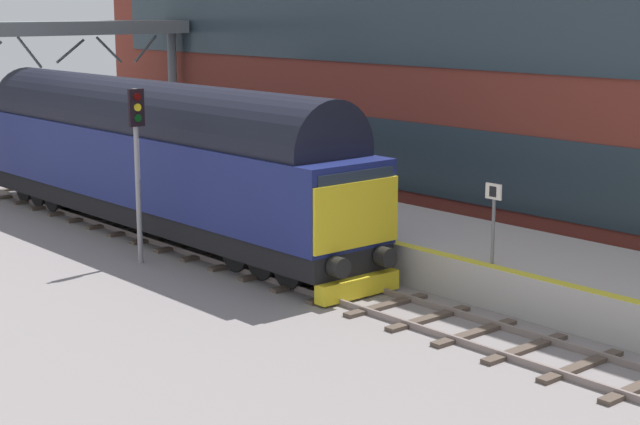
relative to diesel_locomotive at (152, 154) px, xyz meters
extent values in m
plane|color=gray|center=(0.00, -7.41, -2.48)|extent=(140.00, 140.00, 0.00)
cube|color=gray|center=(-0.72, -7.41, -2.41)|extent=(0.07, 60.00, 0.15)
cube|color=gray|center=(0.72, -7.41, -2.41)|extent=(0.07, 60.00, 0.15)
cube|color=#4E4137|center=(0.00, -15.41, -2.44)|extent=(2.50, 0.26, 0.09)
cube|color=#4E4137|center=(0.00, -14.08, -2.44)|extent=(2.50, 0.26, 0.09)
cube|color=#4E4137|center=(0.00, -12.75, -2.44)|extent=(2.50, 0.26, 0.09)
cube|color=#4E4137|center=(0.00, -11.41, -2.44)|extent=(2.50, 0.26, 0.09)
cube|color=#4E4137|center=(0.00, -10.08, -2.44)|extent=(2.50, 0.26, 0.09)
cube|color=#4E4137|center=(0.00, -8.75, -2.44)|extent=(2.50, 0.26, 0.09)
cube|color=#4E4137|center=(0.00, -7.41, -2.44)|extent=(2.50, 0.26, 0.09)
cube|color=#4E4137|center=(0.00, -6.08, -2.44)|extent=(2.50, 0.26, 0.09)
cube|color=#4E4137|center=(0.00, -4.75, -2.44)|extent=(2.50, 0.26, 0.09)
cube|color=#4E4137|center=(0.00, -3.41, -2.44)|extent=(2.50, 0.26, 0.09)
cube|color=#4E4137|center=(0.00, -2.08, -2.44)|extent=(2.50, 0.26, 0.09)
cube|color=#4E4137|center=(0.00, -0.75, -2.44)|extent=(2.50, 0.26, 0.09)
cube|color=#4E4137|center=(0.00, 0.59, -2.44)|extent=(2.50, 0.26, 0.09)
cube|color=#4E4137|center=(0.00, 1.92, -2.44)|extent=(2.50, 0.26, 0.09)
cube|color=#4E4137|center=(0.00, 3.25, -2.44)|extent=(2.50, 0.26, 0.09)
cube|color=#4E4137|center=(0.00, 4.59, -2.44)|extent=(2.50, 0.26, 0.09)
cube|color=#4E4137|center=(0.00, 5.92, -2.44)|extent=(2.50, 0.26, 0.09)
cube|color=#4E4137|center=(0.00, 7.25, -2.44)|extent=(2.50, 0.26, 0.09)
cube|color=#4E4137|center=(0.00, 8.59, -2.44)|extent=(2.50, 0.26, 0.09)
cube|color=#4E4137|center=(0.00, 9.92, -2.44)|extent=(2.50, 0.26, 0.09)
cube|color=#4E4137|center=(0.00, 11.25, -2.44)|extent=(2.50, 0.26, 0.09)
cube|color=#B4B0AC|center=(3.60, -7.41, -1.98)|extent=(4.00, 44.00, 1.00)
cube|color=yellow|center=(1.75, -7.41, -1.48)|extent=(0.30, 44.00, 0.01)
cube|color=maroon|center=(9.08, -6.13, 3.44)|extent=(4.33, 40.53, 11.84)
cube|color=#2C3A42|center=(6.88, -6.13, -0.31)|extent=(0.06, 37.29, 2.21)
cube|color=#2C3A42|center=(6.88, -6.13, 3.64)|extent=(0.06, 37.29, 2.21)
cube|color=black|center=(0.00, 0.04, -1.66)|extent=(2.56, 18.07, 0.60)
cube|color=navy|center=(0.00, 0.04, -0.31)|extent=(2.70, 18.07, 2.10)
cylinder|color=black|center=(0.00, 0.04, 0.92)|extent=(2.56, 16.63, 2.57)
cube|color=yellow|center=(0.00, -9.04, -0.46)|extent=(2.65, 0.08, 1.58)
cube|color=#232D3D|center=(0.00, -9.02, 0.27)|extent=(2.38, 0.04, 0.64)
cube|color=#232D3D|center=(1.37, 0.04, -0.01)|extent=(0.04, 12.65, 0.44)
cylinder|color=black|center=(-0.75, -9.25, -1.56)|extent=(0.48, 0.35, 0.48)
cylinder|color=black|center=(0.75, -9.25, -1.56)|extent=(0.48, 0.35, 0.48)
cube|color=yellow|center=(0.00, -9.10, -2.20)|extent=(2.43, 0.36, 0.47)
cylinder|color=black|center=(0.00, -7.39, -1.96)|extent=(1.64, 1.04, 1.04)
cylinder|color=black|center=(0.00, -6.29, -1.96)|extent=(1.64, 1.04, 1.04)
cylinder|color=black|center=(0.00, -5.19, -1.96)|extent=(1.64, 1.04, 1.04)
cylinder|color=black|center=(0.00, 5.26, -1.96)|extent=(1.64, 1.04, 1.04)
cylinder|color=black|center=(0.00, 6.36, -1.96)|extent=(1.64, 1.04, 1.04)
cylinder|color=black|center=(0.00, 7.46, -1.96)|extent=(1.64, 1.04, 1.04)
cylinder|color=gray|center=(-2.14, -2.74, -0.13)|extent=(0.14, 0.14, 4.71)
cube|color=black|center=(-2.14, -2.80, 1.73)|extent=(0.44, 0.10, 0.99)
cylinder|color=#500807|center=(-2.14, -2.86, 2.02)|extent=(0.20, 0.06, 0.20)
cylinder|color=yellow|center=(-2.14, -2.86, 1.74)|extent=(0.20, 0.06, 0.20)
cylinder|color=#0A3E13|center=(-2.14, -2.86, 1.46)|extent=(0.20, 0.06, 0.20)
cylinder|color=slate|center=(1.94, -11.56, -0.54)|extent=(0.08, 0.08, 1.87)
cube|color=white|center=(1.91, -11.56, 0.22)|extent=(0.05, 0.44, 0.36)
cube|color=black|center=(1.88, -11.56, 0.22)|extent=(0.01, 0.20, 0.24)
cylinder|color=slate|center=(6.50, 8.91, 0.40)|extent=(0.36, 0.36, 5.77)
cube|color=slate|center=(2.05, 8.91, 3.54)|extent=(9.30, 2.00, 0.50)
cylinder|color=slate|center=(0.43, 8.91, 2.69)|extent=(0.92, 0.10, 1.18)
cylinder|color=slate|center=(2.05, 8.91, 2.69)|extent=(1.20, 0.10, 0.89)
cylinder|color=slate|center=(3.67, 8.91, 2.69)|extent=(1.08, 0.10, 1.04)
cylinder|color=slate|center=(5.29, 8.91, 2.69)|extent=(1.06, 0.10, 1.06)
camera|label=1|loc=(-15.90, -26.12, 4.38)|focal=56.91mm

